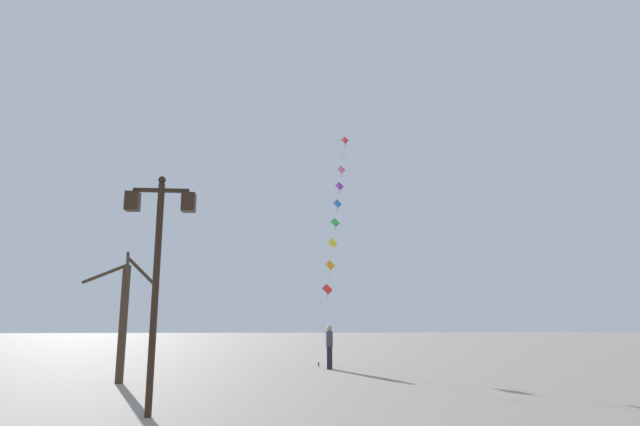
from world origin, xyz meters
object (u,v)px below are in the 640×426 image
at_px(kite_flyer, 330,346).
at_px(bare_tree, 123,315).
at_px(kite_train, 336,215).
at_px(twin_lantern_lamp_post, 158,246).

distance_m(kite_flyer, bare_tree, 8.40).
distance_m(kite_train, kite_flyer, 9.46).
relative_size(twin_lantern_lamp_post, kite_train, 0.36).
relative_size(kite_train, kite_flyer, 7.92).
bearing_deg(twin_lantern_lamp_post, kite_flyer, 66.18).
bearing_deg(kite_flyer, twin_lantern_lamp_post, 166.06).
bearing_deg(twin_lantern_lamp_post, bare_tree, 109.62).
bearing_deg(twin_lantern_lamp_post, kite_train, 71.36).
xyz_separation_m(twin_lantern_lamp_post, bare_tree, (-2.21, 6.19, -1.32)).
relative_size(twin_lantern_lamp_post, bare_tree, 1.21).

